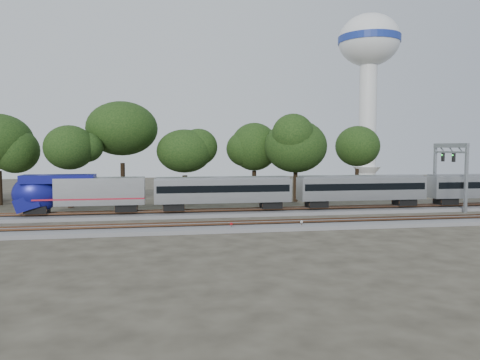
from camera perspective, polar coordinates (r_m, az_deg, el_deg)
name	(u,v)px	position (r m, az deg, el deg)	size (l,w,h in m)	color
ground	(209,223)	(51.47, -3.85, -5.26)	(160.00, 160.00, 0.00)	#383328
track_far	(204,214)	(57.34, -4.46, -4.10)	(160.00, 5.00, 0.73)	slate
track_near	(213,227)	(47.51, -3.36, -5.79)	(160.00, 5.00, 0.73)	slate
train	(426,187)	(66.50, 21.78, -0.75)	(104.64, 2.98, 4.40)	#B4B7BC
switch_stand_red	(231,226)	(46.40, -1.08, -5.58)	(0.28, 0.05, 0.87)	#512D19
switch_stand_white	(302,224)	(47.97, 7.51, -5.29)	(0.27, 0.10, 0.88)	#512D19
switch_lever	(265,229)	(46.75, 3.12, -6.02)	(0.50, 0.30, 0.30)	#512D19
water_tower	(369,59)	(112.13, 15.43, 14.08)	(13.74, 13.74, 38.03)	silver
signal_gantry	(450,161)	(68.10, 24.22, 2.09)	(0.61, 7.25, 8.82)	gray
tree_2	(69,148)	(68.05, -20.07, 3.72)	(8.39, 8.39, 11.82)	black
tree_3	(122,129)	(71.80, -14.19, 6.09)	(11.23, 11.23, 15.84)	black
tree_4	(185,151)	(69.07, -6.76, 3.50)	(7.85, 7.85, 11.07)	black
tree_5	(254,147)	(75.33, 1.74, 4.06)	(8.51, 8.51, 11.99)	black
tree_6	(296,146)	(71.47, 6.81, 4.09)	(8.58, 8.58, 12.09)	black
tree_7	(357,146)	(83.44, 14.12, 4.01)	(8.62, 8.62, 12.15)	black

